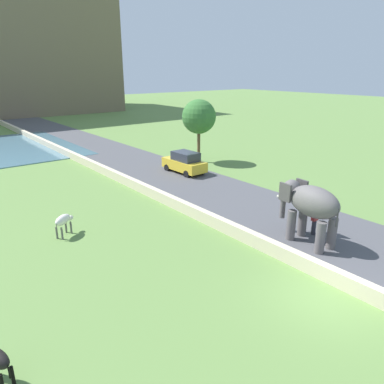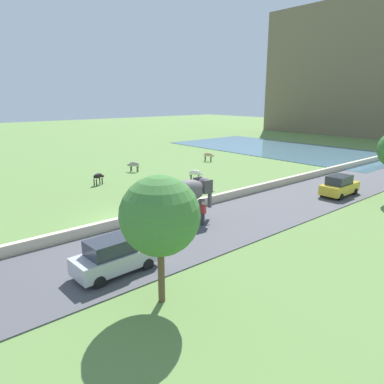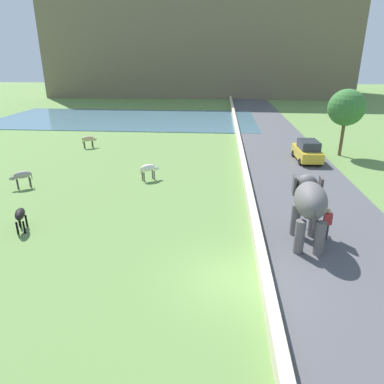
{
  "view_description": "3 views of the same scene",
  "coord_description": "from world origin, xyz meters",
  "px_view_note": "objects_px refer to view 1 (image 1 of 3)",
  "views": [
    {
      "loc": [
        -11.17,
        -6.03,
        8.18
      ],
      "look_at": [
        0.51,
        8.64,
        1.86
      ],
      "focal_mm": 34.12,
      "sensor_mm": 36.0,
      "label": 1
    },
    {
      "loc": [
        20.8,
        -11.3,
        8.2
      ],
      "look_at": [
        1.72,
        4.89,
        1.5
      ],
      "focal_mm": 33.21,
      "sensor_mm": 36.0,
      "label": 2
    },
    {
      "loc": [
        -0.64,
        -11.7,
        8.15
      ],
      "look_at": [
        -1.96,
        4.36,
        1.94
      ],
      "focal_mm": 32.8,
      "sensor_mm": 36.0,
      "label": 3
    }
  ],
  "objects_px": {
    "person_beside_elephant": "(315,220)",
    "car_yellow": "(185,162)",
    "elephant": "(310,204)",
    "cow_white": "(64,221)"
  },
  "relations": [
    {
      "from": "elephant",
      "to": "person_beside_elephant",
      "type": "bearing_deg",
      "value": 14.98
    },
    {
      "from": "car_yellow",
      "to": "person_beside_elephant",
      "type": "bearing_deg",
      "value": -98.78
    },
    {
      "from": "person_beside_elephant",
      "to": "cow_white",
      "type": "distance_m",
      "value": 12.86
    },
    {
      "from": "cow_white",
      "to": "elephant",
      "type": "bearing_deg",
      "value": -42.49
    },
    {
      "from": "elephant",
      "to": "car_yellow",
      "type": "distance_m",
      "value": 14.39
    },
    {
      "from": "elephant",
      "to": "cow_white",
      "type": "height_order",
      "value": "elephant"
    },
    {
      "from": "person_beside_elephant",
      "to": "car_yellow",
      "type": "xyz_separation_m",
      "value": [
        2.12,
        13.73,
        0.03
      ]
    },
    {
      "from": "elephant",
      "to": "person_beside_elephant",
      "type": "height_order",
      "value": "elephant"
    },
    {
      "from": "elephant",
      "to": "car_yellow",
      "type": "xyz_separation_m",
      "value": [
        3.13,
        14.0,
        -1.14
      ]
    },
    {
      "from": "person_beside_elephant",
      "to": "car_yellow",
      "type": "relative_size",
      "value": 0.4
    }
  ]
}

